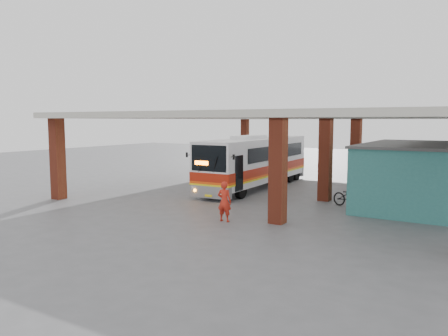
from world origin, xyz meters
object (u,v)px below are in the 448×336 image
Objects in this scene: red_chair at (383,185)px; pedestrian at (224,201)px; coach_bus at (256,162)px; motorcycle at (351,197)px.

pedestrian is at bearing -98.39° from red_chair.
coach_bus is 7.73m from motorcycle.
pedestrian is at bearing 166.10° from motorcycle.
coach_bus is 5.74× the size of motorcycle.
coach_bus is at bearing 83.82° from motorcycle.
motorcycle is 6.86m from pedestrian.
pedestrian is (-3.72, -5.76, 0.33)m from motorcycle.
coach_bus is 6.72× the size of pedestrian.
motorcycle is 1.17× the size of pedestrian.
motorcycle is (6.92, -3.25, -1.13)m from coach_bus.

